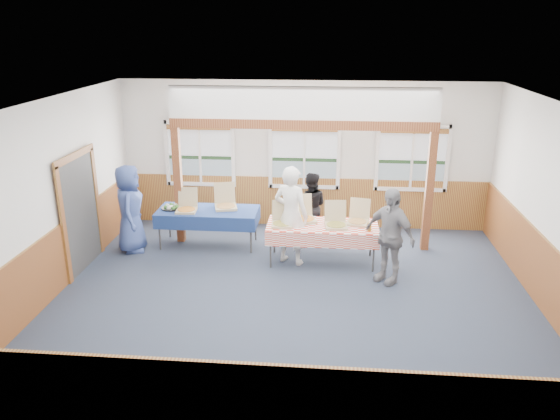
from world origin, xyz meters
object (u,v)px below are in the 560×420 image
object	(u,v)px
table_right	(322,227)
man_blue	(130,209)
person_grey	(389,236)
woman_white	(291,215)
table_left	(208,212)
woman_black	(310,207)

from	to	relation	value
table_right	man_blue	xyz separation A→B (m)	(-3.78, 0.23, 0.17)
person_grey	table_right	bearing A→B (deg)	-168.43
woman_white	table_left	bearing A→B (deg)	2.25
woman_white	woman_black	size ratio (longest dim) A/B	1.31
woman_black	person_grey	world-z (taller)	person_grey
table_right	man_blue	bearing A→B (deg)	-172.52
table_right	woman_black	world-z (taller)	woman_black
table_left	man_blue	bearing A→B (deg)	-175.98
table_left	woman_black	size ratio (longest dim) A/B	1.49
woman_white	person_grey	world-z (taller)	woman_white
table_left	woman_black	bearing A→B (deg)	1.93
table_left	table_right	distance (m)	2.41
woman_white	man_blue	distance (m)	3.21
table_right	woman_white	size ratio (longest dim) A/B	1.16
woman_black	man_blue	xyz separation A→B (m)	(-3.51, -0.91, 0.16)
man_blue	person_grey	world-z (taller)	man_blue
woman_black	man_blue	size ratio (longest dim) A/B	0.82
woman_white	woman_black	xyz separation A→B (m)	(0.32, 1.20, -0.22)
man_blue	person_grey	bearing A→B (deg)	-113.47
table_left	table_right	size ratio (longest dim) A/B	0.98
table_right	person_grey	distance (m)	1.37
table_right	woman_black	bearing A→B (deg)	114.35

